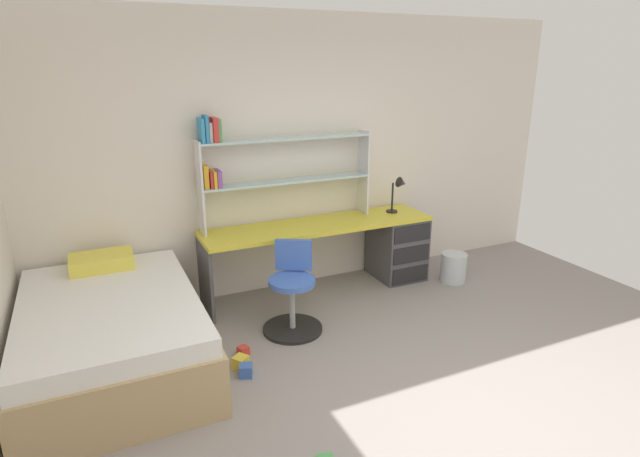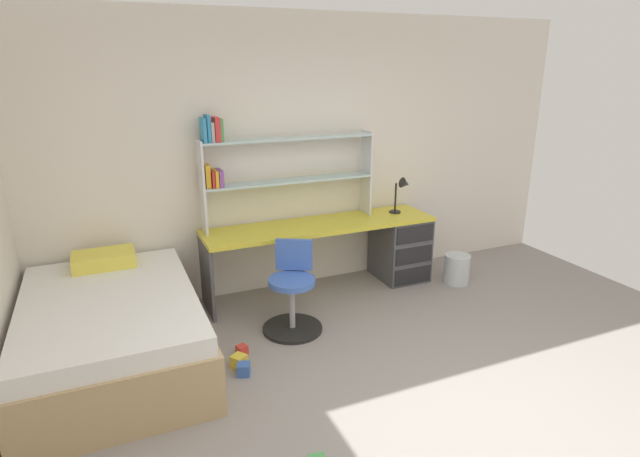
% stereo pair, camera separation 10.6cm
% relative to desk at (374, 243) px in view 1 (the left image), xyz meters
% --- Properties ---
extents(ground_plane, '(6.14, 6.31, 0.02)m').
position_rel_desk_xyz_m(ground_plane, '(-0.72, -2.35, -0.43)').
color(ground_plane, gray).
extents(room_shell, '(6.14, 6.31, 2.70)m').
position_rel_desk_xyz_m(room_shell, '(-2.04, -1.02, 0.93)').
color(room_shell, silver).
rests_on(room_shell, ground_plane).
extents(desk, '(2.33, 0.57, 0.72)m').
position_rel_desk_xyz_m(desk, '(0.00, 0.00, 0.00)').
color(desk, gold).
rests_on(desk, ground_plane).
extents(bookshelf_hutch, '(1.70, 0.22, 1.08)m').
position_rel_desk_xyz_m(bookshelf_hutch, '(-1.10, 0.17, 0.92)').
color(bookshelf_hutch, silver).
rests_on(bookshelf_hutch, desk).
extents(desk_lamp, '(0.20, 0.17, 0.38)m').
position_rel_desk_xyz_m(desk_lamp, '(0.30, 0.01, 0.56)').
color(desk_lamp, black).
rests_on(desk_lamp, desk).
extents(swivel_chair, '(0.52, 0.52, 0.78)m').
position_rel_desk_xyz_m(swivel_chair, '(-1.17, -0.62, -0.12)').
color(swivel_chair, black).
rests_on(swivel_chair, ground_plane).
extents(bed_platform, '(1.28, 1.85, 0.70)m').
position_rel_desk_xyz_m(bed_platform, '(-2.63, -0.63, -0.13)').
color(bed_platform, tan).
rests_on(bed_platform, ground_plane).
extents(waste_bin, '(0.27, 0.27, 0.31)m').
position_rel_desk_xyz_m(waste_bin, '(0.77, -0.38, -0.26)').
color(waste_bin, silver).
rests_on(waste_bin, ground_plane).
extents(toy_block_red_0, '(0.10, 0.10, 0.08)m').
position_rel_desk_xyz_m(toy_block_red_0, '(-1.70, -0.86, -0.38)').
color(toy_block_red_0, red).
rests_on(toy_block_red_0, ground_plane).
extents(toy_block_yellow_1, '(0.14, 0.14, 0.10)m').
position_rel_desk_xyz_m(toy_block_yellow_1, '(-1.77, -1.03, -0.37)').
color(toy_block_yellow_1, gold).
rests_on(toy_block_yellow_1, ground_plane).
extents(toy_block_blue_2, '(0.12, 0.12, 0.09)m').
position_rel_desk_xyz_m(toy_block_blue_2, '(-1.76, -1.14, -0.37)').
color(toy_block_blue_2, '#3860B7').
rests_on(toy_block_blue_2, ground_plane).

